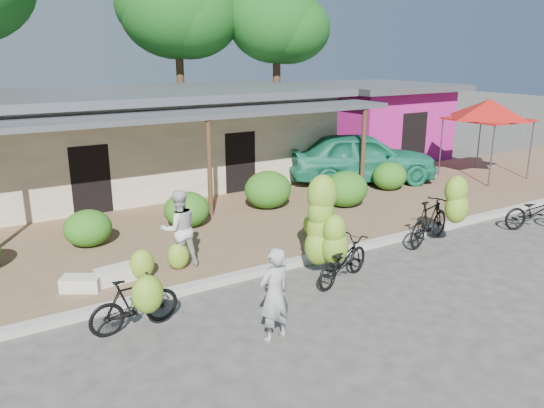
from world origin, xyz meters
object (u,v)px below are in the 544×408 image
(red_canopy, at_px, (489,109))
(bike_center, at_px, (331,239))
(tree_center_right, at_px, (172,10))
(tree_near_right, at_px, (272,22))
(sack_far, at_px, (81,283))
(teal_van, at_px, (361,157))
(sack_near, at_px, (117,274))
(vendor, at_px, (274,295))
(bike_far_right, at_px, (536,211))
(bike_right, at_px, (437,216))
(bike_left, at_px, (137,302))
(bystander, at_px, (179,229))

(red_canopy, height_order, bike_center, red_canopy)
(tree_center_right, distance_m, tree_near_right, 4.50)
(sack_far, height_order, teal_van, teal_van)
(teal_van, bearing_deg, sack_near, 136.03)
(red_canopy, bearing_deg, vendor, -156.05)
(sack_near, bearing_deg, bike_far_right, -11.92)
(red_canopy, distance_m, bike_far_right, 6.14)
(bike_center, xyz_separation_m, bike_right, (3.41, 0.22, -0.11))
(bike_left, distance_m, bike_center, 4.18)
(bike_right, height_order, vendor, bike_right)
(red_canopy, xyz_separation_m, vendor, (-12.67, -5.63, -1.81))
(tree_center_right, height_order, bike_far_right, tree_center_right)
(bike_center, bearing_deg, bike_far_right, -112.38)
(tree_center_right, distance_m, bike_right, 16.33)
(bike_center, bearing_deg, sack_near, 44.31)
(bike_center, bearing_deg, bike_left, 71.14)
(bike_right, distance_m, sack_near, 7.57)
(bike_center, height_order, bike_far_right, bike_center)
(bike_far_right, relative_size, sack_far, 2.58)
(bike_left, xyz_separation_m, vendor, (1.84, -1.43, 0.25))
(tree_near_right, bearing_deg, teal_van, -97.29)
(bike_left, relative_size, sack_far, 2.15)
(bike_right, bearing_deg, bike_far_right, -115.79)
(tree_center_right, distance_m, bike_far_right, 17.33)
(bystander, xyz_separation_m, teal_van, (8.51, 3.94, 0.04))
(tree_center_right, xyz_separation_m, vendor, (-5.26, -17.03, -5.59))
(bike_center, relative_size, teal_van, 0.42)
(bike_right, bearing_deg, red_canopy, -76.95)
(vendor, bearing_deg, teal_van, -145.93)
(bike_left, height_order, teal_van, teal_van)
(tree_near_right, height_order, bike_center, tree_near_right)
(red_canopy, height_order, teal_van, red_canopy)
(red_canopy, bearing_deg, bike_far_right, -129.35)
(bike_left, height_order, vendor, vendor)
(bike_center, distance_m, sack_far, 5.06)
(red_canopy, relative_size, bike_center, 1.59)
(tree_near_right, relative_size, sack_far, 10.13)
(bike_left, bearing_deg, sack_near, -9.74)
(bike_far_right, relative_size, vendor, 1.20)
(red_canopy, distance_m, bike_left, 15.24)
(bike_center, xyz_separation_m, teal_van, (5.96, 5.93, 0.14))
(red_canopy, bearing_deg, teal_van, 157.83)
(sack_near, bearing_deg, bike_left, -96.50)
(bike_right, bearing_deg, teal_van, -40.48)
(bike_center, bearing_deg, bystander, 32.47)
(sack_far, relative_size, bystander, 0.44)
(bike_right, height_order, sack_near, bike_right)
(bystander, bearing_deg, sack_near, 4.40)
(red_canopy, height_order, bystander, red_canopy)
(bike_left, bearing_deg, bike_far_right, -94.61)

